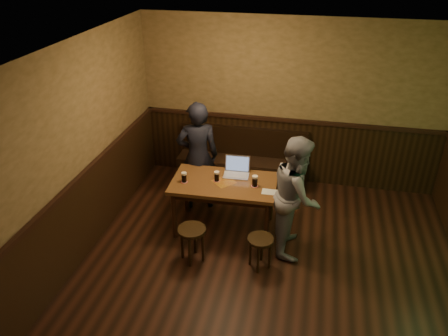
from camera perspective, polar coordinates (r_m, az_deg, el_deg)
name	(u,v)px	position (r m, az deg, el deg)	size (l,w,h in m)	color
room	(269,205)	(4.92, 5.89, -4.89)	(5.04, 6.04, 2.84)	black
bench	(242,165)	(7.62, 2.33, 0.40)	(2.20, 0.50, 0.95)	black
pub_table	(224,188)	(6.20, -0.01, -2.64)	(1.50, 0.89, 0.79)	#593319
stool_left	(192,235)	(5.78, -4.21, -8.71)	(0.38, 0.38, 0.50)	black
stool_right	(260,244)	(5.70, 4.77, -9.86)	(0.35, 0.35, 0.46)	black
pint_left	(184,177)	(6.13, -5.24, -1.21)	(0.10, 0.10, 0.15)	#A7142F
pint_mid	(217,176)	(6.13, -0.96, -1.08)	(0.10, 0.10, 0.15)	#A7142F
pint_right	(255,181)	(6.02, 4.05, -1.70)	(0.10, 0.10, 0.16)	#A7142F
laptop	(237,170)	(6.31, 1.67, -0.26)	(0.37, 0.31, 0.26)	silver
menu	(270,192)	(5.94, 6.02, -3.13)	(0.22, 0.15, 0.00)	silver
person_suit	(198,156)	(6.66, -3.44, 1.52)	(0.64, 0.42, 1.75)	black
person_grey	(297,195)	(5.83, 9.45, -3.54)	(0.81, 0.63, 1.67)	gray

